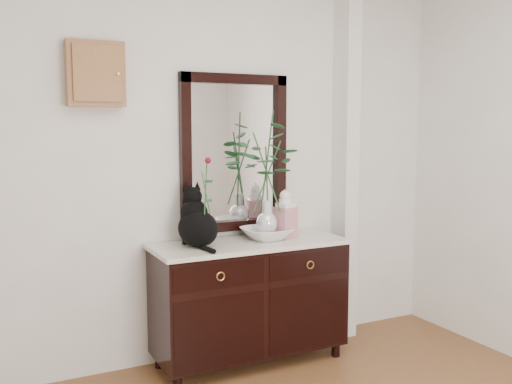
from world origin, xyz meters
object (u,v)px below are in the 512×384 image
lotus_bowl (267,233)px  cat (198,217)px  ginger_jar (285,213)px  sideboard (249,295)px

lotus_bowl → cat: bearing=-179.6°
ginger_jar → cat: bearing=179.6°
sideboard → cat: bearing=177.9°
ginger_jar → sideboard: bearing=-178.2°
sideboard → ginger_jar: bearing=1.8°
cat → lotus_bowl: bearing=-5.9°
cat → ginger_jar: cat is taller
lotus_bowl → ginger_jar: (0.14, -0.01, 0.13)m
lotus_bowl → ginger_jar: bearing=-3.0°
cat → lotus_bowl: 0.53m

